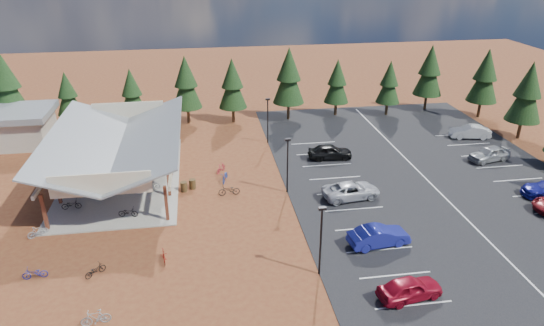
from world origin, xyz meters
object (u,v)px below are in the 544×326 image
object	(u,v)px
lamp_post_2	(268,117)
car_2	(351,190)
bike_7	(164,146)
bike_9	(38,231)
bike_pavilion	(117,141)
car_1	(379,236)
car_4	(330,152)
lamp_post_1	(288,162)
bike_10	(35,273)
car_9	(470,132)
bike_2	(93,166)
bike_12	(95,270)
outbuilding	(1,127)
bike_11	(164,256)
trash_bin_0	(184,187)
bike_4	(128,212)
car_0	(410,288)
bike_16	(229,190)
trash_bin_1	(193,184)
bike_0	(71,205)
bike_14	(225,176)
bike_1	(107,181)
bike_15	(221,168)
bike_6	(140,173)
bike_3	(103,153)
lamp_post_0	(321,236)
bike_5	(150,185)
bike_13	(96,318)

from	to	relation	value
lamp_post_2	car_2	xyz separation A→B (m)	(5.32, -13.98, -2.23)
bike_7	bike_9	size ratio (longest dim) A/B	0.97
bike_pavilion	lamp_post_2	size ratio (longest dim) A/B	3.77
bike_pavilion	car_1	xyz separation A→B (m)	(20.12, -14.37, -3.03)
car_2	car_4	bearing A→B (deg)	-9.22
bike_pavilion	lamp_post_1	world-z (taller)	lamp_post_1
bike_9	bike_10	xyz separation A→B (m)	(1.24, -5.31, -0.04)
lamp_post_2	car_9	world-z (taller)	lamp_post_2
bike_2	bike_7	distance (m)	7.82
bike_pavilion	bike_7	distance (m)	8.07
bike_12	car_2	bearing A→B (deg)	-109.68
outbuilding	bike_7	bearing A→B (deg)	-14.55
bike_11	trash_bin_0	bearing A→B (deg)	75.12
bike_4	car_0	distance (m)	22.54
trash_bin_0	bike_16	distance (m)	4.22
trash_bin_1	bike_0	xyz separation A→B (m)	(-10.01, -2.44, 0.07)
bike_16	bike_pavilion	bearing A→B (deg)	-118.64
bike_14	car_4	xyz separation A→B (m)	(11.07, 3.56, 0.32)
lamp_post_1	bike_1	bearing A→B (deg)	167.59
bike_7	lamp_post_1	bearing A→B (deg)	-131.49
bike_10	bike_7	bearing A→B (deg)	155.57
car_0	car_2	distance (m)	13.28
bike_pavilion	bike_15	distance (m)	9.95
bike_pavilion	car_4	bearing A→B (deg)	4.32
car_4	car_1	bearing A→B (deg)	-179.46
bike_7	car_4	world-z (taller)	car_4
trash_bin_1	bike_6	world-z (taller)	bike_6
bike_3	bike_9	size ratio (longest dim) A/B	1.14
bike_7	bike_14	world-z (taller)	bike_7
outbuilding	bike_12	world-z (taller)	outbuilding
car_0	bike_15	bearing A→B (deg)	17.37
lamp_post_0	trash_bin_0	size ratio (longest dim) A/B	5.71
trash_bin_1	bike_16	world-z (taller)	bike_16
lamp_post_0	bike_14	size ratio (longest dim) A/B	2.78
bike_7	bike_16	bearing A→B (deg)	-147.57
bike_9	bike_14	xyz separation A→B (m)	(14.67, 7.33, 0.02)
bike_3	bike_6	size ratio (longest dim) A/B	1.14
lamp_post_2	bike_2	bearing A→B (deg)	-165.43
bike_6	car_9	distance (m)	36.64
lamp_post_0	bike_6	world-z (taller)	lamp_post_0
trash_bin_0	bike_7	bearing A→B (deg)	102.78
bike_0	bike_15	distance (m)	13.90
trash_bin_0	bike_7	world-z (taller)	bike_7
lamp_post_1	trash_bin_1	distance (m)	8.98
lamp_post_1	bike_1	world-z (taller)	lamp_post_1
outbuilding	bike_9	world-z (taller)	outbuilding
bike_0	bike_5	bearing A→B (deg)	-71.20
lamp_post_1	bike_10	distance (m)	21.28
bike_10	bike_13	bearing A→B (deg)	38.09
lamp_post_0	car_0	xyz separation A→B (m)	(4.98, -3.26, -2.22)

